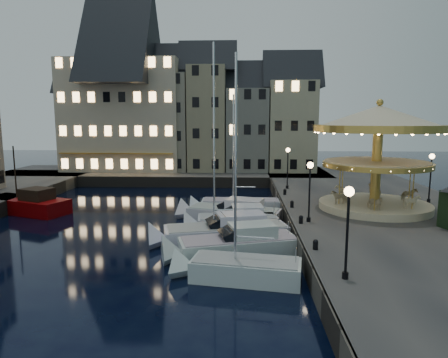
{
  "coord_description": "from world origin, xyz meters",
  "views": [
    {
      "loc": [
        2.59,
        -26.15,
        8.34
      ],
      "look_at": [
        1.0,
        8.0,
        3.2
      ],
      "focal_mm": 32.0,
      "sensor_mm": 36.0,
      "label": 1
    }
  ],
  "objects_px": {
    "motorboat_a": "(235,270)",
    "streetlamp_b": "(310,183)",
    "motorboat_c": "(221,232)",
    "red_fishing_boat": "(27,205)",
    "bollard_c": "(292,204)",
    "motorboat_b": "(232,246)",
    "motorboat_f": "(234,206)",
    "bollard_a": "(316,244)",
    "bollard_d": "(285,191)",
    "bollard_b": "(301,219)",
    "motorboat_e": "(229,214)",
    "streetlamp_a": "(348,219)",
    "streetlamp_c": "(288,162)",
    "carousel": "(378,137)",
    "motorboat_d": "(232,223)",
    "streetlamp_d": "(431,171)"
  },
  "relations": [
    {
      "from": "motorboat_c",
      "to": "red_fishing_boat",
      "type": "height_order",
      "value": "motorboat_c"
    },
    {
      "from": "bollard_c",
      "to": "motorboat_b",
      "type": "height_order",
      "value": "motorboat_b"
    },
    {
      "from": "bollard_a",
      "to": "streetlamp_b",
      "type": "bearing_deg",
      "value": 84.29
    },
    {
      "from": "motorboat_a",
      "to": "carousel",
      "type": "relative_size",
      "value": 1.14
    },
    {
      "from": "streetlamp_a",
      "to": "bollard_b",
      "type": "bearing_deg",
      "value": 93.61
    },
    {
      "from": "streetlamp_b",
      "to": "motorboat_b",
      "type": "xyz_separation_m",
      "value": [
        -5.2,
        -3.6,
        -3.37
      ]
    },
    {
      "from": "bollard_b",
      "to": "motorboat_e",
      "type": "bearing_deg",
      "value": 133.21
    },
    {
      "from": "bollard_a",
      "to": "bollard_d",
      "type": "relative_size",
      "value": 1.0
    },
    {
      "from": "streetlamp_c",
      "to": "motorboat_b",
      "type": "relative_size",
      "value": 0.5
    },
    {
      "from": "motorboat_b",
      "to": "motorboat_f",
      "type": "xyz_separation_m",
      "value": [
        -0.11,
        11.88,
        -0.12
      ]
    },
    {
      "from": "motorboat_c",
      "to": "motorboat_e",
      "type": "xyz_separation_m",
      "value": [
        0.41,
        5.67,
        -0.04
      ]
    },
    {
      "from": "motorboat_d",
      "to": "red_fishing_boat",
      "type": "bearing_deg",
      "value": 164.68
    },
    {
      "from": "bollard_a",
      "to": "motorboat_b",
      "type": "distance_m",
      "value": 5.28
    },
    {
      "from": "streetlamp_c",
      "to": "motorboat_c",
      "type": "xyz_separation_m",
      "value": [
        -6.07,
        -14.29,
        -3.34
      ]
    },
    {
      "from": "streetlamp_a",
      "to": "motorboat_c",
      "type": "relative_size",
      "value": 0.33
    },
    {
      "from": "motorboat_b",
      "to": "motorboat_a",
      "type": "bearing_deg",
      "value": -86.29
    },
    {
      "from": "streetlamp_c",
      "to": "bollard_a",
      "type": "xyz_separation_m",
      "value": [
        -0.6,
        -19.5,
        -2.41
      ]
    },
    {
      "from": "bollard_b",
      "to": "motorboat_c",
      "type": "relative_size",
      "value": 0.05
    },
    {
      "from": "streetlamp_a",
      "to": "motorboat_a",
      "type": "relative_size",
      "value": 0.37
    },
    {
      "from": "motorboat_a",
      "to": "streetlamp_b",
      "type": "bearing_deg",
      "value": 55.56
    },
    {
      "from": "streetlamp_c",
      "to": "motorboat_b",
      "type": "xyz_separation_m",
      "value": [
        -5.2,
        -17.1,
        -3.37
      ]
    },
    {
      "from": "bollard_c",
      "to": "motorboat_c",
      "type": "xyz_separation_m",
      "value": [
        -5.47,
        -5.29,
        -0.92
      ]
    },
    {
      "from": "streetlamp_a",
      "to": "motorboat_d",
      "type": "distance_m",
      "value": 13.56
    },
    {
      "from": "bollard_c",
      "to": "motorboat_c",
      "type": "distance_m",
      "value": 7.66
    },
    {
      "from": "motorboat_c",
      "to": "motorboat_f",
      "type": "distance_m",
      "value": 9.1
    },
    {
      "from": "bollard_d",
      "to": "carousel",
      "type": "distance_m",
      "value": 10.16
    },
    {
      "from": "bollard_d",
      "to": "motorboat_e",
      "type": "relative_size",
      "value": 0.07
    },
    {
      "from": "streetlamp_b",
      "to": "motorboat_a",
      "type": "relative_size",
      "value": 0.37
    },
    {
      "from": "motorboat_b",
      "to": "carousel",
      "type": "bearing_deg",
      "value": 35.36
    },
    {
      "from": "motorboat_c",
      "to": "motorboat_f",
      "type": "bearing_deg",
      "value": 85.21
    },
    {
      "from": "streetlamp_d",
      "to": "red_fishing_boat",
      "type": "distance_m",
      "value": 35.41
    },
    {
      "from": "streetlamp_b",
      "to": "motorboat_a",
      "type": "distance_m",
      "value": 9.44
    },
    {
      "from": "motorboat_f",
      "to": "bollard_b",
      "type": "bearing_deg",
      "value": -61.81
    },
    {
      "from": "bollard_b",
      "to": "motorboat_a",
      "type": "distance_m",
      "value": 8.1
    },
    {
      "from": "bollard_d",
      "to": "motorboat_b",
      "type": "xyz_separation_m",
      "value": [
        -4.6,
        -13.6,
        -0.96
      ]
    },
    {
      "from": "motorboat_c",
      "to": "red_fishing_boat",
      "type": "xyz_separation_m",
      "value": [
        -17.89,
        7.88,
        0.03
      ]
    },
    {
      "from": "carousel",
      "to": "motorboat_e",
      "type": "bearing_deg",
      "value": 176.75
    },
    {
      "from": "motorboat_d",
      "to": "red_fishing_boat",
      "type": "distance_m",
      "value": 19.3
    },
    {
      "from": "streetlamp_c",
      "to": "motorboat_e",
      "type": "xyz_separation_m",
      "value": [
        -5.66,
        -8.62,
        -3.37
      ]
    },
    {
      "from": "bollard_b",
      "to": "red_fishing_boat",
      "type": "bearing_deg",
      "value": 161.99
    },
    {
      "from": "bollard_c",
      "to": "motorboat_f",
      "type": "xyz_separation_m",
      "value": [
        -4.71,
        3.78,
        -1.07
      ]
    },
    {
      "from": "streetlamp_a",
      "to": "motorboat_b",
      "type": "xyz_separation_m",
      "value": [
        -5.2,
        6.4,
        -3.37
      ]
    },
    {
      "from": "bollard_a",
      "to": "motorboat_f",
      "type": "distance_m",
      "value": 15.07
    },
    {
      "from": "bollard_c",
      "to": "red_fishing_boat",
      "type": "relative_size",
      "value": 0.07
    },
    {
      "from": "red_fishing_boat",
      "to": "motorboat_c",
      "type": "bearing_deg",
      "value": -23.77
    },
    {
      "from": "streetlamp_c",
      "to": "carousel",
      "type": "height_order",
      "value": "carousel"
    },
    {
      "from": "bollard_b",
      "to": "motorboat_b",
      "type": "height_order",
      "value": "motorboat_b"
    },
    {
      "from": "motorboat_e",
      "to": "streetlamp_b",
      "type": "bearing_deg",
      "value": -40.81
    },
    {
      "from": "bollard_b",
      "to": "motorboat_e",
      "type": "xyz_separation_m",
      "value": [
        -5.06,
        5.38,
        -0.96
      ]
    },
    {
      "from": "motorboat_c",
      "to": "streetlamp_b",
      "type": "bearing_deg",
      "value": 7.39
    }
  ]
}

